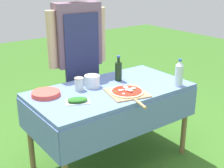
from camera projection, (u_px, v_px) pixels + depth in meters
ground_plane at (111, 160)px, 3.12m from camera, size 12.00×12.00×0.00m
prep_table at (111, 98)px, 2.89m from camera, size 1.49×0.80×0.77m
person_cook at (78, 50)px, 3.22m from camera, size 0.64×0.25×1.71m
pizza_on_peel at (127, 92)px, 2.73m from camera, size 0.40×0.54×0.06m
oil_bottle at (118, 71)px, 3.04m from camera, size 0.07×0.07×0.25m
water_bottle at (179, 73)px, 2.89m from camera, size 0.08×0.08×0.26m
herb_container at (78, 100)px, 2.55m from camera, size 0.23×0.19×0.04m
mixing_tub at (92, 81)px, 2.88m from camera, size 0.14×0.14×0.11m
plate_stack at (46, 94)px, 2.69m from camera, size 0.25×0.25×0.04m
sauce_jar at (79, 85)px, 2.80m from camera, size 0.08×0.08×0.12m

